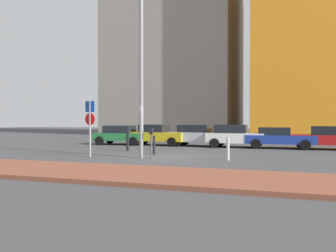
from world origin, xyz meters
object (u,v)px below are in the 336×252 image
parked_car_silver (198,135)px  traffic_bollard_mid (228,149)px  street_lamp (141,55)px  parked_car_white (235,136)px  parking_meter (151,139)px  traffic_bollard_far (154,145)px  parked_car_green (121,135)px  parked_car_red (328,138)px  parking_sign_post (90,121)px  traffic_bollard_near (128,142)px  parked_car_yellow (157,135)px  parked_car_blue (279,137)px

parked_car_silver → traffic_bollard_mid: 8.86m
street_lamp → parked_car_white: bearing=68.0°
street_lamp → parking_meter: bearing=-9.0°
parking_meter → traffic_bollard_far: parking_meter is taller
parked_car_green → parked_car_white: size_ratio=1.01×
parked_car_red → traffic_bollard_mid: size_ratio=4.29×
traffic_bollard_mid → parking_sign_post: bearing=-174.2°
parking_meter → traffic_bollard_mid: bearing=7.0°
parked_car_white → parking_meter: size_ratio=2.72×
parked_car_white → traffic_bollard_near: bearing=-139.1°
parked_car_yellow → traffic_bollard_far: (2.42, -6.78, -0.26)m
parking_meter → parked_car_blue: bearing=55.9°
parked_car_green → parked_car_silver: size_ratio=1.00×
parked_car_green → traffic_bollard_mid: (9.35, -7.80, -0.22)m
parked_car_yellow → parking_sign_post: 8.89m
parked_car_blue → parked_car_yellow: bearing=178.1°
parked_car_green → traffic_bollard_far: parked_car_green is taller
parked_car_blue → parked_car_red: size_ratio=0.96×
street_lamp → traffic_bollard_mid: street_lamp is taller
parked_car_blue → parking_sign_post: bearing=-135.9°
parked_car_red → street_lamp: size_ratio=0.52×
street_lamp → traffic_bollard_far: street_lamp is taller
parked_car_yellow → parked_car_blue: size_ratio=1.04×
parked_car_yellow → parking_sign_post: bearing=-91.5°
parked_car_white → parked_car_red: size_ratio=0.88×
parked_car_red → street_lamp: 13.05m
parked_car_red → traffic_bollard_mid: 9.37m
traffic_bollard_mid → traffic_bollard_far: bearing=162.0°
parked_car_white → traffic_bollard_far: bearing=-117.0°
street_lamp → parked_car_yellow: bearing=105.9°
parked_car_green → parked_car_silver: 5.88m
parking_meter → street_lamp: street_lamp is taller
traffic_bollard_far → parked_car_white: bearing=63.0°
parking_meter → parked_car_white: bearing=71.6°
parked_car_yellow → traffic_bollard_far: parked_car_yellow is taller
parked_car_yellow → parked_car_white: size_ratio=1.13×
parked_car_green → traffic_bollard_near: parked_car_green is taller
traffic_bollard_far → parked_car_yellow: bearing=109.6°
parked_car_silver → parking_sign_post: parking_sign_post is taller
traffic_bollard_mid → parked_car_green: bearing=140.2°
parked_car_green → traffic_bollard_mid: size_ratio=3.80×
parked_car_yellow → parking_sign_post: parking_sign_post is taller
parked_car_white → traffic_bollard_near: size_ratio=3.74×
parked_car_silver → parking_meter: 8.59m
parked_car_green → traffic_bollard_near: (2.86, -4.80, -0.22)m
parked_car_blue → parked_car_red: 2.94m
parked_car_silver → parked_car_yellow: bearing=-179.8°
parked_car_yellow → parked_car_green: bearing=-173.1°
parked_car_green → parked_car_yellow: (2.77, 0.34, 0.02)m
parked_car_silver → traffic_bollard_near: size_ratio=3.78×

